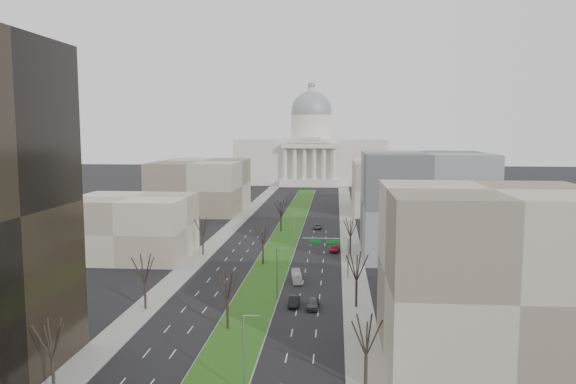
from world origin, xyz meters
The scene contains 28 objects.
ground centered at (0.00, 120.00, 0.00)m, with size 600.00×600.00×0.00m, color black.
median centered at (0.00, 118.99, 0.10)m, with size 8.00×222.03×0.20m.
sidewalk_left centered at (-17.50, 95.00, 0.07)m, with size 5.00×330.00×0.15m, color gray.
sidewalk_right centered at (17.50, 95.00, 0.07)m, with size 5.00×330.00×0.15m, color gray.
capitol centered at (0.00, 269.59, 16.31)m, with size 80.00×46.00×55.00m.
building_beige_left centered at (-33.00, 85.00, 7.00)m, with size 26.00×22.00×14.00m, color tan.
building_tan_right centered at (33.00, 32.00, 11.00)m, with size 26.00×24.00×22.00m, color #7A705E.
building_grey_right centered at (34.00, 92.00, 12.00)m, with size 28.00×26.00×24.00m, color #585B5D.
building_far_left centered at (-35.00, 160.00, 9.00)m, with size 30.00×40.00×18.00m, color #7A705E.
building_far_right centered at (35.00, 165.00, 9.00)m, with size 30.00×40.00×18.00m, color tan.
tree_left_near centered at (-17.20, 18.00, 6.61)m, with size 5.10×5.10×9.18m.
tree_left_mid centered at (-17.20, 48.00, 7.00)m, with size 5.40×5.40×9.72m.
tree_left_far centered at (-17.20, 88.00, 6.84)m, with size 5.28×5.28×9.50m.
tree_right_near centered at (17.20, 22.00, 6.69)m, with size 5.16×5.16×9.29m.
tree_right_mid centered at (17.20, 52.00, 7.16)m, with size 5.52×5.52×9.94m.
tree_right_far centered at (17.20, 92.00, 6.53)m, with size 5.04×5.04×9.07m.
tree_median_a centered at (-2.00, 40.00, 7.00)m, with size 5.40×5.40×9.72m.
tree_median_b centered at (-2.00, 80.00, 7.00)m, with size 5.40×5.40×9.72m.
tree_median_c centered at (-2.00, 120.00, 7.00)m, with size 5.40×5.40×9.72m.
streetlamp_median_a centered at (3.76, 20.00, 4.81)m, with size 1.90×0.20×9.16m.
streetlamp_median_b centered at (3.76, 55.00, 4.81)m, with size 1.90×0.20×9.16m.
streetlamp_median_c centered at (3.76, 95.00, 4.81)m, with size 1.90×0.20×9.16m.
mast_arm_signs centered at (13.49, 70.03, 6.11)m, with size 9.12×0.24×8.09m.
car_grey_near centered at (10.09, 50.87, 0.85)m, with size 2.00×4.97×1.69m, color #414448.
car_black centered at (6.90, 51.86, 0.80)m, with size 1.69×4.85×1.60m, color black.
car_red centered at (13.50, 94.11, 0.72)m, with size 2.03×4.99×1.45m, color maroon.
car_grey_far centered at (8.39, 125.15, 0.67)m, with size 2.22×4.81×1.34m, color #44454B.
box_van centered at (6.24, 67.16, 1.00)m, with size 1.68×7.16×1.99m, color white.
Camera 1 is at (13.64, -38.71, 29.34)m, focal length 35.00 mm.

